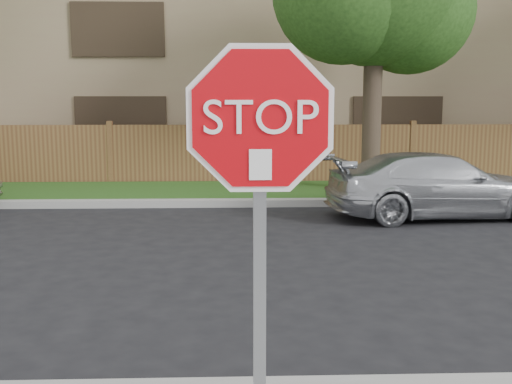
{
  "coord_description": "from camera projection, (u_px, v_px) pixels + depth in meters",
  "views": [
    {
      "loc": [
        -0.72,
        -4.4,
        2.24
      ],
      "look_at": [
        -0.6,
        -0.9,
        1.7
      ],
      "focal_mm": 42.0,
      "sensor_mm": 36.0,
      "label": 1
    }
  ],
  "objects": [
    {
      "name": "fence",
      "position": [
        263.0,
        155.0,
        15.85
      ],
      "size": [
        70.0,
        0.12,
        1.6
      ],
      "primitive_type": "cube",
      "color": "brown",
      "rests_on": "ground"
    },
    {
      "name": "sedan_right",
      "position": [
        438.0,
        185.0,
        11.48
      ],
      "size": [
        4.46,
        2.21,
        1.25
      ],
      "primitive_type": "imported",
      "rotation": [
        0.0,
        0.0,
        1.68
      ],
      "color": "#B9BCC1",
      "rests_on": "ground"
    },
    {
      "name": "far_curb",
      "position": [
        269.0,
        203.0,
        12.75
      ],
      "size": [
        70.0,
        0.3,
        0.15
      ],
      "primitive_type": "cube",
      "color": "gray",
      "rests_on": "ground"
    },
    {
      "name": "apartment_building",
      "position": [
        256.0,
        63.0,
        20.97
      ],
      "size": [
        35.2,
        9.2,
        7.2
      ],
      "color": "#9D8061",
      "rests_on": "ground"
    },
    {
      "name": "grass_strip",
      "position": [
        266.0,
        192.0,
        14.39
      ],
      "size": [
        70.0,
        3.0,
        0.12
      ],
      "primitive_type": "cube",
      "color": "#1E4714",
      "rests_on": "ground"
    },
    {
      "name": "stop_sign",
      "position": [
        260.0,
        184.0,
        2.95
      ],
      "size": [
        1.01,
        0.13,
        2.55
      ],
      "color": "gray",
      "rests_on": "sidewalk_near"
    }
  ]
}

